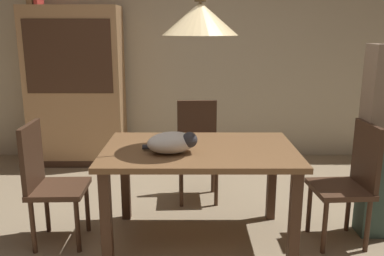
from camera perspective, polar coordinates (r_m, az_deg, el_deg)
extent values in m
cube|color=beige|center=(5.07, -0.43, 12.19)|extent=(6.40, 0.10, 2.90)
cube|color=brown|center=(2.95, 1.34, -3.19)|extent=(1.40, 0.90, 0.04)
cube|color=#472D1E|center=(2.79, -11.75, -12.88)|extent=(0.07, 0.07, 0.71)
cube|color=#472D1E|center=(2.81, 14.52, -12.79)|extent=(0.07, 0.07, 0.71)
cube|color=#472D1E|center=(3.49, -9.13, -7.16)|extent=(0.07, 0.07, 0.71)
cube|color=#472D1E|center=(3.51, 11.45, -7.15)|extent=(0.07, 0.07, 0.71)
cube|color=#472D1E|center=(3.80, 1.10, -3.99)|extent=(0.42, 0.42, 0.04)
cube|color=#40291B|center=(3.91, 0.96, 0.45)|extent=(0.38, 0.05, 0.48)
cylinder|color=#472D1E|center=(3.72, -1.25, -8.08)|extent=(0.04, 0.04, 0.41)
cylinder|color=#472D1E|center=(3.74, 3.70, -7.99)|extent=(0.04, 0.04, 0.41)
cylinder|color=#472D1E|center=(4.02, -1.34, -6.38)|extent=(0.04, 0.04, 0.41)
cylinder|color=#472D1E|center=(4.04, 3.23, -6.31)|extent=(0.04, 0.04, 0.41)
cube|color=#472D1E|center=(3.21, -17.99, -8.14)|extent=(0.41, 0.41, 0.04)
cube|color=#40291B|center=(3.18, -21.45, -3.66)|extent=(0.05, 0.38, 0.48)
cylinder|color=#472D1E|center=(3.12, -15.61, -13.16)|extent=(0.04, 0.04, 0.41)
cylinder|color=#472D1E|center=(3.40, -14.32, -10.75)|extent=(0.04, 0.04, 0.41)
cylinder|color=#472D1E|center=(3.21, -21.30, -12.82)|extent=(0.04, 0.04, 0.41)
cylinder|color=#472D1E|center=(3.48, -19.55, -10.52)|extent=(0.04, 0.04, 0.41)
cube|color=#472D1E|center=(3.25, 20.38, -8.09)|extent=(0.42, 0.42, 0.04)
cube|color=#40291B|center=(3.24, 23.69, -3.57)|extent=(0.06, 0.38, 0.48)
cylinder|color=#472D1E|center=(3.41, 16.48, -10.81)|extent=(0.04, 0.04, 0.41)
cylinder|color=#472D1E|center=(3.14, 18.47, -13.17)|extent=(0.04, 0.04, 0.41)
cylinder|color=#472D1E|center=(3.53, 21.45, -10.37)|extent=(0.04, 0.04, 0.41)
cylinder|color=#472D1E|center=(3.27, 23.81, -12.56)|extent=(0.04, 0.04, 0.41)
ellipsoid|color=silver|center=(2.81, -2.68, -2.07)|extent=(0.39, 0.31, 0.15)
sphere|color=#333338|center=(2.78, -0.08, -1.68)|extent=(0.11, 0.11, 0.11)
cylinder|color=#333338|center=(2.89, -4.97, -2.69)|extent=(0.18, 0.04, 0.04)
cone|color=beige|center=(2.82, 1.45, 15.18)|extent=(0.52, 0.52, 0.22)
cube|color=tan|center=(4.98, -15.80, 5.58)|extent=(1.10, 0.44, 1.85)
cube|color=#472D1E|center=(4.73, -16.84, 9.62)|extent=(0.97, 0.01, 0.81)
cube|color=#472D1E|center=(5.17, -15.16, -4.17)|extent=(1.12, 0.45, 0.08)
cube|color=#3D564C|center=(3.50, 25.35, -7.24)|extent=(0.30, 0.20, 0.83)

